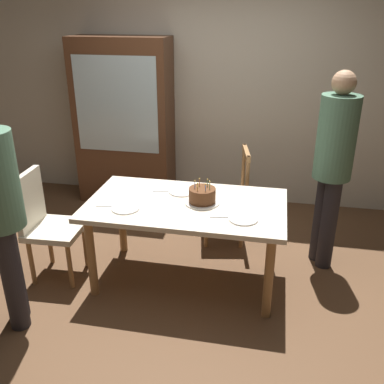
{
  "coord_description": "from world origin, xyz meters",
  "views": [
    {
      "loc": [
        0.66,
        -3.05,
        2.18
      ],
      "look_at": [
        0.05,
        0.0,
        0.83
      ],
      "focal_mm": 39.9,
      "sensor_mm": 36.0,
      "label": 1
    }
  ],
  "objects_px": {
    "chair_spindle_back": "(227,197)",
    "person_guest": "(333,161)",
    "china_cabinet": "(124,123)",
    "birthday_cake": "(202,196)",
    "plate_near_guest": "(243,219)",
    "plate_far_side": "(182,192)",
    "chair_upholstered": "(45,220)",
    "dining_table": "(186,213)",
    "plate_near_celebrant": "(126,208)"
  },
  "relations": [
    {
      "from": "plate_near_guest",
      "to": "chair_upholstered",
      "type": "distance_m",
      "value": 1.68
    },
    {
      "from": "plate_far_side",
      "to": "chair_spindle_back",
      "type": "xyz_separation_m",
      "value": [
        0.32,
        0.57,
        -0.28
      ]
    },
    {
      "from": "birthday_cake",
      "to": "chair_spindle_back",
      "type": "distance_m",
      "value": 0.83
    },
    {
      "from": "dining_table",
      "to": "birthday_cake",
      "type": "relative_size",
      "value": 5.71
    },
    {
      "from": "dining_table",
      "to": "chair_upholstered",
      "type": "relative_size",
      "value": 1.68
    },
    {
      "from": "plate_near_celebrant",
      "to": "dining_table",
      "type": "bearing_deg",
      "value": 24.82
    },
    {
      "from": "plate_far_side",
      "to": "chair_upholstered",
      "type": "xyz_separation_m",
      "value": [
        -1.11,
        -0.36,
        -0.21
      ]
    },
    {
      "from": "plate_near_celebrant",
      "to": "chair_upholstered",
      "type": "height_order",
      "value": "chair_upholstered"
    },
    {
      "from": "birthday_cake",
      "to": "dining_table",
      "type": "bearing_deg",
      "value": -169.94
    },
    {
      "from": "plate_near_celebrant",
      "to": "chair_spindle_back",
      "type": "xyz_separation_m",
      "value": [
        0.68,
        0.98,
        -0.28
      ]
    },
    {
      "from": "birthday_cake",
      "to": "plate_near_celebrant",
      "type": "bearing_deg",
      "value": -158.3
    },
    {
      "from": "plate_far_side",
      "to": "chair_upholstered",
      "type": "relative_size",
      "value": 0.23
    },
    {
      "from": "chair_upholstered",
      "to": "person_guest",
      "type": "height_order",
      "value": "person_guest"
    },
    {
      "from": "dining_table",
      "to": "plate_far_side",
      "type": "bearing_deg",
      "value": 111.46
    },
    {
      "from": "dining_table",
      "to": "person_guest",
      "type": "distance_m",
      "value": 1.32
    },
    {
      "from": "plate_near_guest",
      "to": "chair_upholstered",
      "type": "height_order",
      "value": "chair_upholstered"
    },
    {
      "from": "plate_far_side",
      "to": "chair_spindle_back",
      "type": "distance_m",
      "value": 0.72
    },
    {
      "from": "person_guest",
      "to": "plate_near_guest",
      "type": "bearing_deg",
      "value": -133.32
    },
    {
      "from": "chair_spindle_back",
      "to": "person_guest",
      "type": "height_order",
      "value": "person_guest"
    },
    {
      "from": "person_guest",
      "to": "china_cabinet",
      "type": "distance_m",
      "value": 2.46
    },
    {
      "from": "dining_table",
      "to": "plate_near_celebrant",
      "type": "height_order",
      "value": "plate_near_celebrant"
    },
    {
      "from": "dining_table",
      "to": "plate_near_celebrant",
      "type": "bearing_deg",
      "value": -155.18
    },
    {
      "from": "dining_table",
      "to": "plate_near_guest",
      "type": "height_order",
      "value": "plate_near_guest"
    },
    {
      "from": "plate_near_celebrant",
      "to": "plate_far_side",
      "type": "xyz_separation_m",
      "value": [
        0.36,
        0.41,
        0.0
      ]
    },
    {
      "from": "dining_table",
      "to": "china_cabinet",
      "type": "relative_size",
      "value": 0.84
    },
    {
      "from": "plate_near_celebrant",
      "to": "china_cabinet",
      "type": "relative_size",
      "value": 0.12
    },
    {
      "from": "birthday_cake",
      "to": "plate_near_guest",
      "type": "xyz_separation_m",
      "value": [
        0.35,
        -0.23,
        -0.05
      ]
    },
    {
      "from": "chair_spindle_back",
      "to": "chair_upholstered",
      "type": "relative_size",
      "value": 1.0
    },
    {
      "from": "chair_spindle_back",
      "to": "china_cabinet",
      "type": "bearing_deg",
      "value": 149.21
    },
    {
      "from": "dining_table",
      "to": "chair_spindle_back",
      "type": "xyz_separation_m",
      "value": [
        0.24,
        0.78,
        -0.18
      ]
    },
    {
      "from": "birthday_cake",
      "to": "china_cabinet",
      "type": "distance_m",
      "value": 1.95
    },
    {
      "from": "plate_far_side",
      "to": "plate_near_guest",
      "type": "distance_m",
      "value": 0.69
    },
    {
      "from": "plate_near_guest",
      "to": "china_cabinet",
      "type": "distance_m",
      "value": 2.35
    },
    {
      "from": "plate_near_celebrant",
      "to": "birthday_cake",
      "type": "bearing_deg",
      "value": 21.7
    },
    {
      "from": "dining_table",
      "to": "plate_near_guest",
      "type": "relative_size",
      "value": 7.27
    },
    {
      "from": "birthday_cake",
      "to": "chair_spindle_back",
      "type": "xyz_separation_m",
      "value": [
        0.12,
        0.75,
        -0.33
      ]
    },
    {
      "from": "birthday_cake",
      "to": "person_guest",
      "type": "relative_size",
      "value": 0.16
    },
    {
      "from": "plate_near_guest",
      "to": "china_cabinet",
      "type": "relative_size",
      "value": 0.12
    },
    {
      "from": "plate_near_guest",
      "to": "dining_table",
      "type": "bearing_deg",
      "value": 157.02
    },
    {
      "from": "plate_near_celebrant",
      "to": "plate_near_guest",
      "type": "relative_size",
      "value": 1.0
    },
    {
      "from": "chair_spindle_back",
      "to": "chair_upholstered",
      "type": "xyz_separation_m",
      "value": [
        -1.43,
        -0.93,
        0.07
      ]
    },
    {
      "from": "plate_far_side",
      "to": "china_cabinet",
      "type": "height_order",
      "value": "china_cabinet"
    },
    {
      "from": "birthday_cake",
      "to": "chair_upholstered",
      "type": "bearing_deg",
      "value": -172.36
    },
    {
      "from": "chair_spindle_back",
      "to": "china_cabinet",
      "type": "height_order",
      "value": "china_cabinet"
    },
    {
      "from": "plate_near_guest",
      "to": "china_cabinet",
      "type": "height_order",
      "value": "china_cabinet"
    },
    {
      "from": "plate_near_guest",
      "to": "person_guest",
      "type": "bearing_deg",
      "value": 46.68
    },
    {
      "from": "person_guest",
      "to": "chair_spindle_back",
      "type": "bearing_deg",
      "value": 164.21
    },
    {
      "from": "plate_near_celebrant",
      "to": "plate_near_guest",
      "type": "bearing_deg",
      "value": 0.0
    },
    {
      "from": "birthday_cake",
      "to": "plate_near_guest",
      "type": "relative_size",
      "value": 1.27
    },
    {
      "from": "chair_spindle_back",
      "to": "chair_upholstered",
      "type": "bearing_deg",
      "value": -146.96
    }
  ]
}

